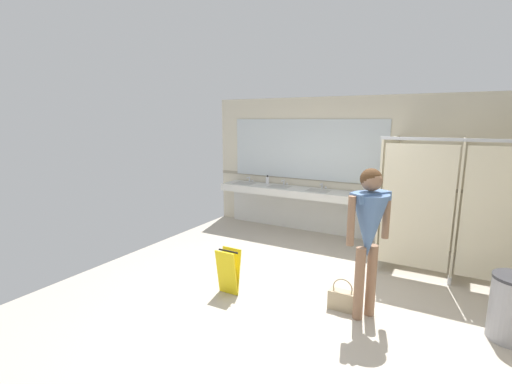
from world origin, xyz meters
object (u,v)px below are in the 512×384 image
soap_dispenser (267,180)px  person_standing (369,225)px  handbag (342,299)px  wet_floor_sign (228,271)px

soap_dispenser → person_standing: bearing=-45.4°
handbag → wet_floor_sign: 1.44m
person_standing → wet_floor_sign: bearing=-170.0°
person_standing → wet_floor_sign: size_ratio=2.89×
person_standing → soap_dispenser: size_ratio=9.36×
soap_dispenser → wet_floor_sign: bearing=-71.2°
soap_dispenser → wet_floor_sign: soap_dispenser is taller
person_standing → wet_floor_sign: (-1.65, -0.29, -0.78)m
wet_floor_sign → person_standing: bearing=10.0°
wet_floor_sign → handbag: bearing=13.1°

